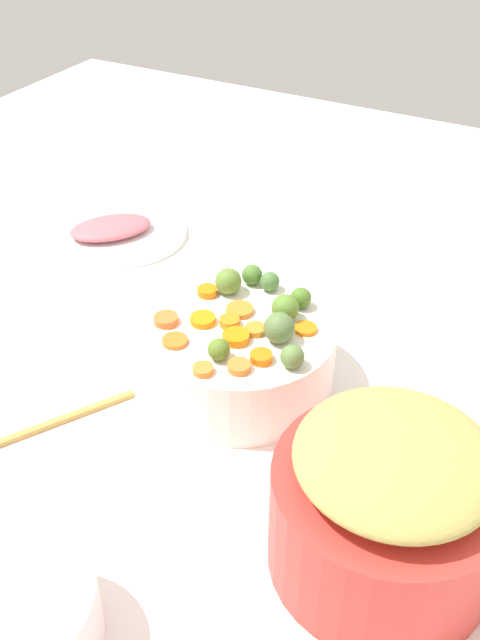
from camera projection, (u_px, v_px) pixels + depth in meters
tabletop at (240, 403)px, 1.06m from camera, size 2.40×2.40×0.02m
serving_bowl_carrots at (240, 354)px, 1.05m from camera, size 0.27×0.27×0.10m
metal_pot at (384, 519)px, 0.79m from camera, size 0.25×0.25×0.14m
stuffing_mound at (396, 458)px, 0.74m from camera, size 0.21×0.21×0.05m
carrot_slice_0 at (240, 310)px, 1.04m from camera, size 0.05×0.05×0.01m
carrot_slice_1 at (207, 291)px, 1.08m from camera, size 0.03×0.03×0.01m
carrot_slice_2 at (239, 367)px, 0.94m from camera, size 0.04×0.04×0.01m
carrot_slice_3 at (203, 320)px, 1.02m from camera, size 0.05×0.05×0.01m
carrot_slice_4 at (236, 337)px, 0.99m from camera, size 0.05×0.05×0.01m
carrot_slice_5 at (255, 330)px, 1.01m from camera, size 0.03×0.03×0.01m
carrot_slice_6 at (261, 357)px, 0.96m from camera, size 0.04×0.04×0.01m
carrot_slice_7 at (175, 341)px, 0.99m from camera, size 0.04×0.04×0.01m
carrot_slice_8 at (305, 329)px, 1.01m from camera, size 0.04×0.04×0.01m
carrot_slice_9 at (203, 370)px, 0.94m from camera, size 0.03×0.03×0.01m
carrot_slice_10 at (230, 322)px, 1.02m from camera, size 0.04×0.04×0.01m
carrot_slice_11 at (166, 320)px, 1.02m from camera, size 0.05×0.05×0.01m
brussels_sprout_0 at (270, 282)px, 1.09m from camera, size 0.03×0.03×0.03m
brussels_sprout_1 at (252, 275)px, 1.10m from camera, size 0.03×0.03×0.03m
brussels_sprout_2 at (285, 308)px, 1.02m from camera, size 0.04×0.04×0.04m
brussels_sprout_3 at (292, 357)px, 0.94m from camera, size 0.03×0.03×0.03m
brussels_sprout_4 at (301, 298)px, 1.05m from camera, size 0.03×0.03×0.03m
brussels_sprout_5 at (228, 281)px, 1.08m from camera, size 0.04×0.04×0.04m
brussels_sprout_6 at (219, 349)px, 0.95m from camera, size 0.03×0.03×0.03m
brussels_sprout_7 at (279, 328)px, 0.98m from camera, size 0.04×0.04×0.04m
casserole_dish at (9, 621)px, 0.72m from camera, size 0.18×0.18×0.09m
ham_plate at (124, 233)px, 1.43m from camera, size 0.24×0.24×0.01m
ham_slice_main at (111, 228)px, 1.41m from camera, size 0.18×0.18×0.03m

